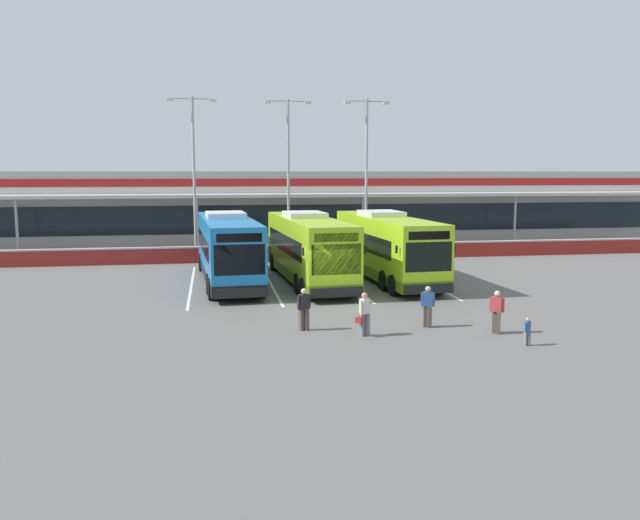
% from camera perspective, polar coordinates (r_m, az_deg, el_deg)
% --- Properties ---
extents(ground_plane, '(200.00, 200.00, 0.00)m').
position_cam_1_polar(ground_plane, '(29.52, 0.70, -3.87)').
color(ground_plane, '#605E5B').
extents(terminal_building, '(70.00, 13.00, 6.00)m').
position_cam_1_polar(terminal_building, '(55.67, -4.26, 4.74)').
color(terminal_building, '#B7B7B2').
rests_on(terminal_building, ground).
extents(red_barrier_wall, '(60.00, 0.40, 1.10)m').
position_cam_1_polar(red_barrier_wall, '(43.59, -2.70, 0.66)').
color(red_barrier_wall, maroon).
rests_on(red_barrier_wall, ground).
extents(coach_bus_leftmost, '(3.52, 12.28, 3.78)m').
position_cam_1_polar(coach_bus_leftmost, '(35.11, -8.17, 0.88)').
color(coach_bus_leftmost, '#1972B7').
rests_on(coach_bus_leftmost, ground).
extents(coach_bus_left_centre, '(3.52, 12.28, 3.78)m').
position_cam_1_polar(coach_bus_left_centre, '(34.91, -1.04, 0.92)').
color(coach_bus_left_centre, '#9ED11E').
rests_on(coach_bus_left_centre, ground).
extents(coach_bus_centre, '(3.52, 12.28, 3.78)m').
position_cam_1_polar(coach_bus_centre, '(35.97, 5.89, 1.08)').
color(coach_bus_centre, '#9ED11E').
rests_on(coach_bus_centre, ground).
extents(bay_stripe_far_west, '(0.14, 13.00, 0.01)m').
position_cam_1_polar(bay_stripe_far_west, '(34.97, -11.31, -2.17)').
color(bay_stripe_far_west, silver).
rests_on(bay_stripe_far_west, ground).
extents(bay_stripe_west, '(0.14, 13.00, 0.01)m').
position_cam_1_polar(bay_stripe_west, '(35.09, -4.43, -2.01)').
color(bay_stripe_west, silver).
rests_on(bay_stripe_west, ground).
extents(bay_stripe_mid_west, '(0.14, 13.00, 0.01)m').
position_cam_1_polar(bay_stripe_mid_west, '(35.70, 2.30, -1.82)').
color(bay_stripe_mid_west, silver).
rests_on(bay_stripe_mid_west, ground).
extents(bay_stripe_centre, '(0.14, 13.00, 0.01)m').
position_cam_1_polar(bay_stripe_centre, '(36.79, 8.71, -1.62)').
color(bay_stripe_centre, silver).
rests_on(bay_stripe_centre, ground).
extents(pedestrian_with_handbag, '(0.61, 0.52, 1.62)m').
position_cam_1_polar(pedestrian_with_handbag, '(23.64, 3.92, -4.71)').
color(pedestrian_with_handbag, slate).
rests_on(pedestrian_with_handbag, ground).
extents(pedestrian_in_dark_coat, '(0.54, 0.35, 1.62)m').
position_cam_1_polar(pedestrian_in_dark_coat, '(25.24, 9.52, -3.96)').
color(pedestrian_in_dark_coat, '#4C4238').
rests_on(pedestrian_in_dark_coat, ground).
extents(pedestrian_child, '(0.32, 0.22, 1.00)m').
position_cam_1_polar(pedestrian_child, '(23.49, 17.87, -5.95)').
color(pedestrian_child, slate).
rests_on(pedestrian_child, ground).
extents(pedestrian_near_bin, '(0.53, 0.34, 1.62)m').
position_cam_1_polar(pedestrian_near_bin, '(24.41, -1.44, -4.25)').
color(pedestrian_near_bin, '#4C4238').
rests_on(pedestrian_near_bin, ground).
extents(pedestrian_approaching_bus, '(0.51, 0.41, 1.62)m').
position_cam_1_polar(pedestrian_approaching_bus, '(24.83, 15.38, -4.33)').
color(pedestrian_approaching_bus, '#4C4238').
rests_on(pedestrian_approaching_bus, ground).
extents(lamp_post_west, '(3.24, 0.28, 11.00)m').
position_cam_1_polar(lamp_post_west, '(45.02, -11.10, 8.07)').
color(lamp_post_west, '#9E9EA3').
rests_on(lamp_post_west, ground).
extents(lamp_post_centre, '(3.24, 0.28, 11.00)m').
position_cam_1_polar(lamp_post_centre, '(45.75, -2.83, 8.20)').
color(lamp_post_centre, '#9E9EA3').
rests_on(lamp_post_centre, ground).
extents(lamp_post_east, '(3.24, 0.28, 11.00)m').
position_cam_1_polar(lamp_post_east, '(45.88, 4.12, 8.19)').
color(lamp_post_east, '#9E9EA3').
rests_on(lamp_post_east, ground).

